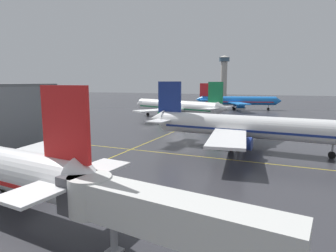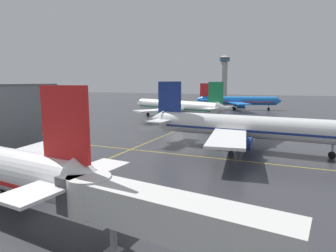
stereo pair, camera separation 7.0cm
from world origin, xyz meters
TOP-DOWN VIEW (x-y plane):
  - airliner_second_row at (19.73, 43.60)m, footprint 41.42×35.66m
  - airliner_third_row at (-8.78, 81.38)m, footprint 40.17×34.40m
  - airliner_far_left_stand at (4.50, 125.11)m, footprint 38.89×33.19m
  - taxiway_markings at (0.00, 16.58)m, footprint 158.41×81.74m
  - jet_bridge at (19.04, 5.02)m, footprint 17.60×4.98m
  - control_tower at (-24.57, 227.14)m, footprint 8.82×8.82m

SIDE VIEW (x-z plane):
  - taxiway_markings at x=0.00m, z-range 0.00..0.01m
  - jet_bridge at x=19.04m, z-range 1.26..6.85m
  - airliner_far_left_stand at x=4.50m, z-range -1.95..10.36m
  - airliner_third_row at x=-8.78m, z-range -2.04..10.83m
  - airliner_second_row at x=19.73m, z-range -2.04..10.83m
  - control_tower at x=-24.57m, z-range 2.95..37.56m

